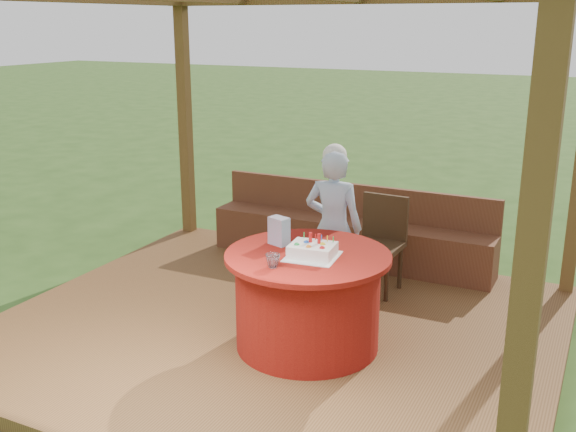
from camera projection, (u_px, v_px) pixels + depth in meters
The scene contains 10 objects.
ground at pixel (275, 337), 5.68m from camera, with size 60.00×60.00×0.00m, color #284818.
deck at pixel (275, 331), 5.66m from camera, with size 4.50×4.00×0.12m, color brown.
pergola at pixel (273, 43), 5.00m from camera, with size 4.50×4.00×2.72m.
bench at pixel (350, 237), 7.05m from camera, with size 3.00×0.42×0.80m.
table at pixel (308, 299), 5.18m from camera, with size 1.26×1.26×0.76m.
chair at pixel (380, 238), 6.27m from camera, with size 0.46×0.46×0.89m.
elderly_woman at pixel (333, 225), 5.90m from camera, with size 0.55×0.39×1.44m.
birthday_cake at pixel (312, 250), 4.99m from camera, with size 0.41×0.41×0.17m.
gift_bag at pixel (279, 231), 5.25m from camera, with size 0.15×0.10×0.22m, color #C47FA7.
drinking_glass at pixel (273, 261), 4.78m from camera, with size 0.11×0.11×0.10m, color white.
Camera 1 is at (2.38, -4.59, 2.57)m, focal length 42.00 mm.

